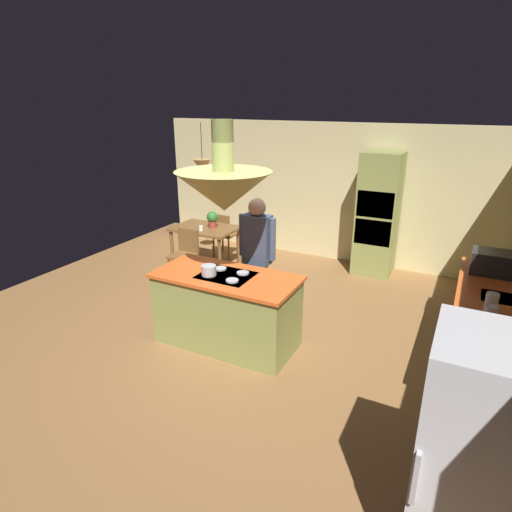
{
  "coord_description": "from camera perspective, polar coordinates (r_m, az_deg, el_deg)",
  "views": [
    {
      "loc": [
        2.51,
        -4.31,
        2.94
      ],
      "look_at": [
        0.1,
        0.4,
        1.0
      ],
      "focal_mm": 30.21,
      "sensor_mm": 36.0,
      "label": 1
    }
  ],
  "objects": [
    {
      "name": "person_at_island",
      "position": [
        5.73,
        0.15,
        0.44
      ],
      "size": [
        0.53,
        0.23,
        1.75
      ],
      "color": "tan",
      "rests_on": "ground"
    },
    {
      "name": "cup_on_table",
      "position": [
        7.62,
        -7.31,
        3.68
      ],
      "size": [
        0.07,
        0.07,
        0.09
      ],
      "primitive_type": "cylinder",
      "color": "white",
      "rests_on": "dining_table"
    },
    {
      "name": "dining_table",
      "position": [
        7.84,
        -6.74,
        3.06
      ],
      "size": [
        1.13,
        0.8,
        0.76
      ],
      "color": "brown",
      "rests_on": "ground"
    },
    {
      "name": "canister_sugar",
      "position": [
        4.89,
        28.71,
        -5.44
      ],
      "size": [
        0.12,
        0.12,
        0.2
      ],
      "primitive_type": "cylinder",
      "color": "silver",
      "rests_on": "counter_run_right"
    },
    {
      "name": "wall_back",
      "position": [
        8.33,
        9.07,
        8.34
      ],
      "size": [
        6.8,
        0.1,
        2.55
      ],
      "primitive_type": "cube",
      "color": "beige",
      "rests_on": "ground"
    },
    {
      "name": "chair_facing_island",
      "position": [
        7.41,
        -9.34,
        0.66
      ],
      "size": [
        0.4,
        0.4,
        0.87
      ],
      "color": "brown",
      "rests_on": "ground"
    },
    {
      "name": "refrigerator",
      "position": [
        3.2,
        27.46,
        -23.3
      ],
      "size": [
        0.72,
        0.74,
        1.7
      ],
      "color": "silver",
      "rests_on": "ground"
    },
    {
      "name": "kitchen_island",
      "position": [
        5.41,
        -3.86,
        -7.06
      ],
      "size": [
        1.77,
        0.86,
        0.95
      ],
      "color": "#8C934C",
      "rests_on": "ground"
    },
    {
      "name": "microwave_on_counter",
      "position": [
        5.94,
        28.75,
        -0.77
      ],
      "size": [
        0.46,
        0.36,
        0.28
      ],
      "primitive_type": "cube",
      "color": "#232326",
      "rests_on": "counter_run_right"
    },
    {
      "name": "cooking_pot_on_cooktop",
      "position": [
        5.17,
        -6.27,
        -1.89
      ],
      "size": [
        0.18,
        0.18,
        0.12
      ],
      "primitive_type": "cylinder",
      "color": "#B2B2B7",
      "rests_on": "kitchen_island"
    },
    {
      "name": "canister_flour",
      "position": [
        4.74,
        28.66,
        -6.61
      ],
      "size": [
        0.12,
        0.12,
        0.14
      ],
      "primitive_type": "cylinder",
      "color": "silver",
      "rests_on": "counter_run_right"
    },
    {
      "name": "pendant_light_over_table",
      "position": [
        7.58,
        -7.12,
        11.8
      ],
      "size": [
        0.32,
        0.32,
        0.82
      ],
      "color": "#E0B266"
    },
    {
      "name": "oven_tower",
      "position": [
        7.72,
        15.8,
        5.28
      ],
      "size": [
        0.66,
        0.62,
        2.12
      ],
      "color": "#8C934C",
      "rests_on": "ground"
    },
    {
      "name": "ground",
      "position": [
        5.79,
        -2.73,
        -10.4
      ],
      "size": [
        8.16,
        8.16,
        0.0
      ],
      "primitive_type": "plane",
      "color": "olive"
    },
    {
      "name": "chair_by_back_wall",
      "position": [
        8.39,
        -4.36,
        3.18
      ],
      "size": [
        0.4,
        0.4,
        0.87
      ],
      "rotation": [
        0.0,
        0.0,
        3.14
      ],
      "color": "brown",
      "rests_on": "ground"
    },
    {
      "name": "range_hood",
      "position": [
        4.91,
        -4.28,
        8.87
      ],
      "size": [
        1.1,
        1.1,
        1.0
      ],
      "color": "#8C934C"
    },
    {
      "name": "counter_run_right",
      "position": [
        5.51,
        27.76,
        -8.99
      ],
      "size": [
        0.73,
        2.43,
        0.93
      ],
      "color": "#8C934C",
      "rests_on": "ground"
    },
    {
      "name": "potted_plant_on_table",
      "position": [
        7.74,
        -5.81,
        4.95
      ],
      "size": [
        0.2,
        0.2,
        0.3
      ],
      "color": "#99382D",
      "rests_on": "dining_table"
    }
  ]
}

